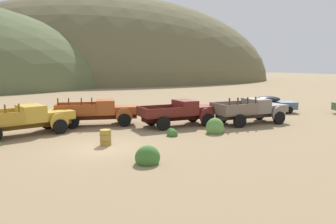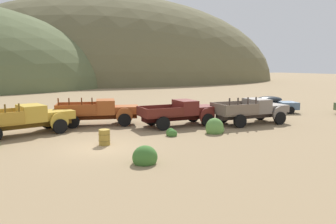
% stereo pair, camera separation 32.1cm
% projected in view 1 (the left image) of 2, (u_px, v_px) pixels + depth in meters
% --- Properties ---
extents(ground_plane, '(300.00, 300.00, 0.00)m').
position_uv_depth(ground_plane, '(102.00, 148.00, 17.66)').
color(ground_plane, '#937A56').
extents(hill_center, '(98.09, 58.36, 46.72)m').
position_uv_depth(hill_center, '(114.00, 81.00, 93.19)').
color(hill_center, brown).
rests_on(hill_center, ground).
extents(truck_faded_yellow, '(6.72, 3.80, 2.16)m').
position_uv_depth(truck_faded_yellow, '(30.00, 119.00, 21.03)').
color(truck_faded_yellow, brown).
rests_on(truck_faded_yellow, ground).
extents(truck_oxide_orange, '(6.22, 3.25, 2.16)m').
position_uv_depth(truck_oxide_orange, '(104.00, 112.00, 24.39)').
color(truck_oxide_orange, '#51220D').
rests_on(truck_oxide_orange, ground).
extents(truck_oxblood, '(5.84, 2.53, 1.89)m').
position_uv_depth(truck_oxblood, '(184.00, 112.00, 24.18)').
color(truck_oxblood, black).
rests_on(truck_oxblood, ground).
extents(truck_primer_gray, '(5.89, 2.64, 2.16)m').
position_uv_depth(truck_primer_gray, '(255.00, 110.00, 25.20)').
color(truck_primer_gray, '#3D322D').
rests_on(truck_primer_gray, ground).
extents(car_chalk_blue, '(5.20, 3.14, 1.57)m').
position_uv_depth(car_chalk_blue, '(272.00, 104.00, 30.86)').
color(car_chalk_blue, slate).
rests_on(car_chalk_blue, ground).
extents(oil_drum_by_truck, '(0.66, 0.66, 0.88)m').
position_uv_depth(oil_drum_by_truck, '(106.00, 137.00, 18.20)').
color(oil_drum_by_truck, olive).
rests_on(oil_drum_by_truck, ground).
extents(bush_front_right, '(0.64, 0.75, 0.63)m').
position_uv_depth(bush_front_right, '(172.00, 133.00, 20.67)').
color(bush_front_right, '#3D702D').
rests_on(bush_front_right, ground).
extents(bush_front_left, '(1.29, 1.09, 1.29)m').
position_uv_depth(bush_front_left, '(215.00, 128.00, 21.56)').
color(bush_front_left, '#5B8E42').
rests_on(bush_front_left, ground).
extents(bush_back_edge, '(1.16, 1.19, 1.08)m').
position_uv_depth(bush_back_edge, '(147.00, 157.00, 14.85)').
color(bush_back_edge, '#3D702D').
rests_on(bush_back_edge, ground).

